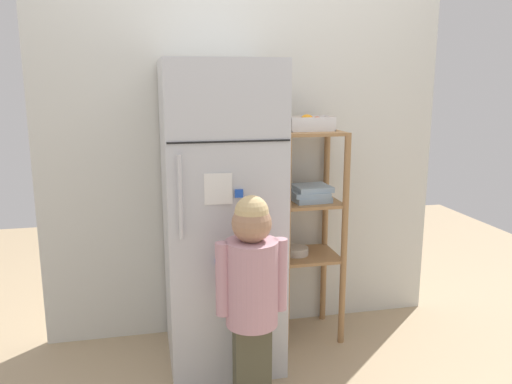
{
  "coord_description": "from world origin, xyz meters",
  "views": [
    {
      "loc": [
        -0.61,
        -2.61,
        1.5
      ],
      "look_at": [
        -0.02,
        0.02,
        0.92
      ],
      "focal_mm": 36.2,
      "sensor_mm": 36.0,
      "label": 1
    }
  ],
  "objects_px": {
    "child_standing": "(252,282)",
    "fruit_bin": "(310,124)",
    "refrigerator": "(221,215)",
    "pantry_shelf_unit": "(308,214)"
  },
  "relations": [
    {
      "from": "refrigerator",
      "to": "child_standing",
      "type": "distance_m",
      "value": 0.53
    },
    {
      "from": "child_standing",
      "to": "pantry_shelf_unit",
      "type": "relative_size",
      "value": 0.83
    },
    {
      "from": "refrigerator",
      "to": "pantry_shelf_unit",
      "type": "relative_size",
      "value": 1.31
    },
    {
      "from": "pantry_shelf_unit",
      "to": "fruit_bin",
      "type": "distance_m",
      "value": 0.52
    },
    {
      "from": "fruit_bin",
      "to": "pantry_shelf_unit",
      "type": "bearing_deg",
      "value": -122.08
    },
    {
      "from": "refrigerator",
      "to": "fruit_bin",
      "type": "relative_size",
      "value": 6.31
    },
    {
      "from": "child_standing",
      "to": "fruit_bin",
      "type": "xyz_separation_m",
      "value": [
        0.48,
        0.65,
        0.65
      ]
    },
    {
      "from": "pantry_shelf_unit",
      "to": "refrigerator",
      "type": "bearing_deg",
      "value": -165.45
    },
    {
      "from": "child_standing",
      "to": "fruit_bin",
      "type": "distance_m",
      "value": 1.04
    },
    {
      "from": "child_standing",
      "to": "pantry_shelf_unit",
      "type": "xyz_separation_m",
      "value": [
        0.47,
        0.63,
        0.13
      ]
    }
  ]
}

